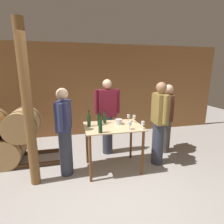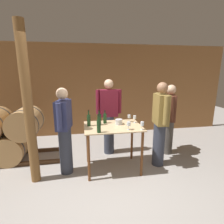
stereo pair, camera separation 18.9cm
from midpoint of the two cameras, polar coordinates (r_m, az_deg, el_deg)
The scene contains 17 objects.
ground_plane at distance 3.17m, azimuth -2.46°, elevation -24.45°, with size 14.00×14.00×0.00m, color #9E9993.
back_wall at distance 5.34m, azimuth -8.17°, elevation 6.88°, with size 8.40×0.05×2.70m.
tasting_table at distance 3.42m, azimuth -1.22°, elevation -7.14°, with size 1.09×0.79×0.91m.
wooden_post at distance 3.14m, azimuth -27.36°, elevation 1.01°, with size 0.16×0.16×2.70m.
wine_bottle_far_left at distance 3.34m, azimuth -9.15°, elevation -2.70°, with size 0.07×0.07×0.31m.
wine_bottle_left at distance 2.97m, azimuth -5.64°, elevation -4.55°, with size 0.07×0.07×0.32m.
wine_bottle_center at distance 3.39m, azimuth -5.77°, elevation -2.44°, with size 0.08×0.08×0.30m.
wine_bottle_right at distance 3.50m, azimuth -3.94°, elevation -2.05°, with size 0.07×0.07×0.27m.
wine_glass_near_left at distance 3.14m, azimuth 4.05°, elevation -3.85°, with size 0.07×0.07×0.14m.
wine_glass_near_center at distance 3.62m, azimuth 3.93°, elevation -1.46°, with size 0.06×0.06×0.15m.
wine_glass_near_right at distance 3.57m, azimuth 5.76°, elevation -1.69°, with size 0.06×0.06×0.15m.
wine_glass_far_side at distance 3.18m, azimuth 8.39°, elevation -3.76°, with size 0.06×0.06×0.15m.
ice_bucket at distance 3.45m, azimuth 0.68°, elevation -3.19°, with size 0.14×0.14×0.10m.
person_host at distance 3.67m, azimuth 13.70°, elevation -3.27°, with size 0.25×0.59×1.73m.
person_visitor_with_scarf at distance 3.34m, azimuth -16.84°, elevation -5.90°, with size 0.29×0.58×1.65m.
person_visitor_bearded at distance 4.29m, azimuth 16.17°, elevation -1.73°, with size 0.34×0.56×1.64m.
person_visitor_near_door at distance 4.04m, azimuth -2.88°, elevation -1.10°, with size 0.59×0.24×1.76m.
Camera 1 is at (-0.53, -2.44, 1.94)m, focal length 28.00 mm.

